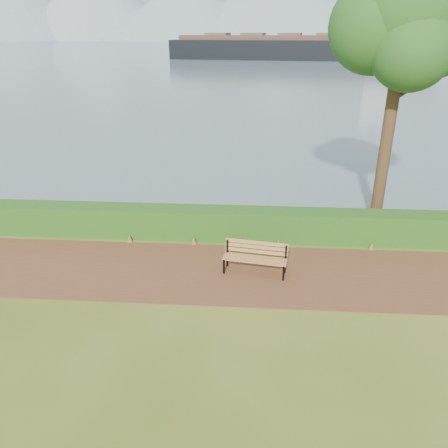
{
  "coord_description": "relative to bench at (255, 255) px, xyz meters",
  "views": [
    {
      "loc": [
        0.76,
        -10.45,
        6.23
      ],
      "look_at": [
        -0.07,
        1.2,
        1.1
      ],
      "focal_mm": 35.0,
      "sensor_mm": 36.0,
      "label": 1
    }
  ],
  "objects": [
    {
      "name": "cargo_ship",
      "position": [
        12.15,
        105.43,
        2.37
      ],
      "size": [
        64.49,
        20.34,
        19.34
      ],
      "rotation": [
        0.0,
        0.0,
        -0.17
      ],
      "color": "black",
      "rests_on": "ground"
    },
    {
      "name": "hedge",
      "position": [
        -0.87,
        2.2,
        -0.02
      ],
      "size": [
        32.0,
        0.85,
        1.0
      ],
      "primitive_type": "cube",
      "color": "#1E4714",
      "rests_on": "ground"
    },
    {
      "name": "water",
      "position": [
        -0.87,
        259.6,
        -0.51
      ],
      "size": [
        700.0,
        510.0,
        0.0
      ],
      "primitive_type": "cube",
      "color": "#496076",
      "rests_on": "ground"
    },
    {
      "name": "path",
      "position": [
        -0.87,
        -0.1,
        -0.51
      ],
      "size": [
        40.0,
        3.4,
        0.01
      ],
      "primitive_type": "cube",
      "color": "brown",
      "rests_on": "ground"
    },
    {
      "name": "tree",
      "position": [
        4.34,
        4.16,
        6.08
      ],
      "size": [
        4.61,
        3.86,
        8.87
      ],
      "rotation": [
        0.0,
        0.0,
        -0.27
      ],
      "color": "#3A2618",
      "rests_on": "ground"
    },
    {
      "name": "bench",
      "position": [
        0.0,
        0.0,
        0.0
      ],
      "size": [
        1.84,
        0.8,
        0.89
      ],
      "rotation": [
        0.0,
        0.0,
        -0.16
      ],
      "color": "black",
      "rests_on": "ground"
    },
    {
      "name": "mountains",
      "position": [
        -10.04,
        405.65,
        27.18
      ],
      "size": [
        585.0,
        190.0,
        70.0
      ],
      "color": "#788FA0",
      "rests_on": "ground"
    },
    {
      "name": "ground",
      "position": [
        -0.87,
        -0.4,
        -0.52
      ],
      "size": [
        140.0,
        140.0,
        0.0
      ],
      "primitive_type": "plane",
      "color": "#475F1B",
      "rests_on": "ground"
    }
  ]
}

